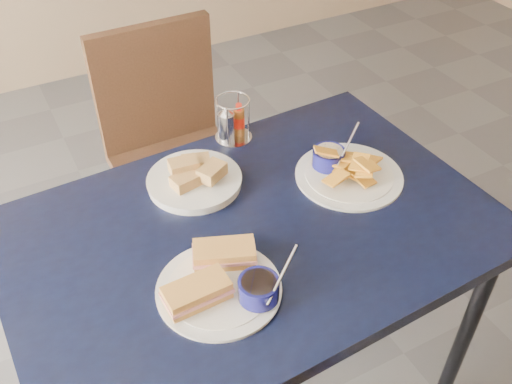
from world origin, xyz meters
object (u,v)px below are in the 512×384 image
dining_table (253,245)px  sandwich_plate (223,281)px  plantain_plate (343,169)px  chair_far (170,138)px  condiment_caddy (231,123)px  bread_basket (195,178)px

dining_table → sandwich_plate: (-0.15, -0.14, 0.09)m
sandwich_plate → plantain_plate: same height
sandwich_plate → plantain_plate: size_ratio=1.03×
dining_table → chair_far: size_ratio=1.33×
sandwich_plate → plantain_plate: bearing=24.6°
dining_table → sandwich_plate: sandwich_plate is taller
plantain_plate → condiment_caddy: 0.36m
chair_far → plantain_plate: bearing=-68.7°
sandwich_plate → condiment_caddy: bearing=62.2°
chair_far → bread_basket: chair_far is taller
plantain_plate → condiment_caddy: size_ratio=2.17×
plantain_plate → condiment_caddy: (-0.20, 0.30, 0.04)m
sandwich_plate → bread_basket: (0.09, 0.36, -0.00)m
bread_basket → plantain_plate: bearing=-21.5°
bread_basket → condiment_caddy: condiment_caddy is taller
dining_table → sandwich_plate: bearing=-135.9°
sandwich_plate → chair_far: bearing=77.5°
chair_far → condiment_caddy: bearing=-79.7°
chair_far → condiment_caddy: chair_far is taller
plantain_plate → bread_basket: size_ratio=1.18×
dining_table → sandwich_plate: 0.23m
dining_table → plantain_plate: (0.32, 0.07, 0.09)m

